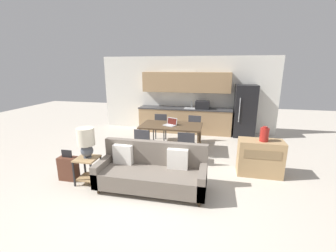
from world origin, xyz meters
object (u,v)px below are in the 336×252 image
Objects in this scene: dining_chair_far_right at (194,127)px; dining_chair_near_right at (187,145)px; vase at (264,134)px; dining_chair_near_left at (144,142)px; table_lamp at (86,140)px; refrigerator at (245,111)px; couch at (152,172)px; side_table at (88,166)px; dining_table at (171,127)px; credenza at (260,158)px; suitcase at (68,168)px; dining_chair_far_left at (160,126)px; laptop at (171,124)px.

dining_chair_far_right is 1.00× the size of dining_chair_near_right.
vase reaches higher than dining_chair_near_right.
dining_chair_near_right is 1.00× the size of dining_chair_near_left.
dining_chair_far_right is at bearing 58.12° from table_lamp.
refrigerator is 0.83× the size of couch.
dining_table is at bearing 58.63° from side_table.
credenza is (2.16, 1.05, 0.06)m from couch.
dining_chair_near_left is at bearing 175.29° from credenza.
couch is at bearing -95.45° from dining_chair_far_right.
dining_table is at bearing -117.90° from dining_chair_far_right.
refrigerator is 2.98m from vase.
suitcase is at bearing -164.70° from credenza.
dining_chair_near_right is 1.27× the size of suitcase.
refrigerator is 5.38m from side_table.
refrigerator is 5.34m from table_lamp.
credenza is 2.51m from dining_chair_far_right.
vase reaches higher than credenza.
dining_chair_far_left is 1.66m from dining_chair_near_left.
dining_chair_near_right reaches higher than suitcase.
table_lamp is 3.12m from dining_chair_far_left.
refrigerator is 2.93m from dining_chair_far_left.
dining_chair_near_right is (-1.62, -2.74, -0.39)m from refrigerator.
side_table is 3.55m from dining_chair_far_right.
suitcase is (-0.48, 0.04, -0.11)m from side_table.
credenza is 2.36× the size of laptop.
table_lamp is 0.73× the size of dining_chair_near_left.
side_table is 0.65× the size of dining_chair_far_right.
dining_chair_near_right is at bearing -120.53° from refrigerator.
credenza is 1.41× the size of suitcase.
dining_chair_near_right is at bearing -60.05° from dining_chair_far_left.
vase is 0.38× the size of dining_chair_near_left.
couch is 3.00m from dining_chair_far_left.
table_lamp is at bearing 33.78° from dining_chair_near_right.
dining_chair_far_right is at bearing -118.72° from dining_chair_near_left.
couch is at bearing 2.09° from table_lamp.
dining_chair_near_right is at bearing -56.35° from dining_table.
credenza is at bearing -24.96° from dining_table.
couch is 2.99m from dining_chair_far_right.
refrigerator is at bearing 62.04° from couch.
laptop is at bearing 91.26° from couch.
dining_chair_near_left is at bearing 46.46° from suitcase.
dining_table is 2.55m from side_table.
dining_chair_far_right is at bearing 57.66° from dining_table.
dining_chair_far_right is at bearing 51.78° from suitcase.
dining_chair_far_right is 1.27× the size of suitcase.
laptop is at bearing 49.39° from suitcase.
side_table is 1.57m from dining_chair_near_left.
side_table is 2.30m from dining_chair_near_right.
laptop reaches higher than couch.
couch is (0.03, -2.08, -0.36)m from dining_table.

